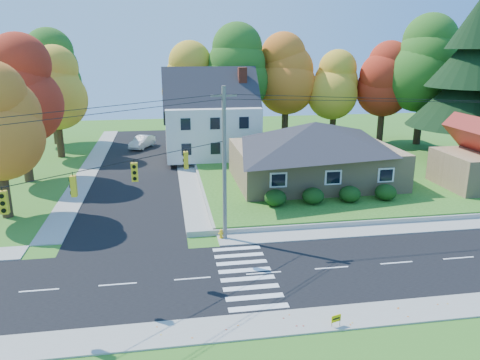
# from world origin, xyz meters

# --- Properties ---
(ground) EXTENTS (120.00, 120.00, 0.00)m
(ground) POSITION_xyz_m (0.00, 0.00, 0.00)
(ground) COLOR #3D7923
(road_main) EXTENTS (90.00, 8.00, 0.02)m
(road_main) POSITION_xyz_m (0.00, 0.00, 0.01)
(road_main) COLOR black
(road_main) RESTS_ON ground
(road_cross) EXTENTS (8.00, 44.00, 0.02)m
(road_cross) POSITION_xyz_m (-8.00, 26.00, 0.01)
(road_cross) COLOR black
(road_cross) RESTS_ON ground
(sidewalk_north) EXTENTS (90.00, 2.00, 0.08)m
(sidewalk_north) POSITION_xyz_m (0.00, 5.00, 0.04)
(sidewalk_north) COLOR #9C9A90
(sidewalk_north) RESTS_ON ground
(sidewalk_south) EXTENTS (90.00, 2.00, 0.08)m
(sidewalk_south) POSITION_xyz_m (0.00, -5.00, 0.04)
(sidewalk_south) COLOR #9C9A90
(sidewalk_south) RESTS_ON ground
(lawn) EXTENTS (30.00, 30.00, 0.50)m
(lawn) POSITION_xyz_m (13.00, 21.00, 0.25)
(lawn) COLOR #3D7923
(lawn) RESTS_ON ground
(ranch_house) EXTENTS (14.60, 10.60, 5.40)m
(ranch_house) POSITION_xyz_m (8.00, 16.00, 3.27)
(ranch_house) COLOR tan
(ranch_house) RESTS_ON lawn
(colonial_house) EXTENTS (10.40, 8.40, 9.60)m
(colonial_house) POSITION_xyz_m (0.04, 28.00, 4.58)
(colonial_house) COLOR silver
(colonial_house) RESTS_ON lawn
(hedge_row) EXTENTS (10.70, 1.70, 1.27)m
(hedge_row) POSITION_xyz_m (7.50, 9.80, 1.14)
(hedge_row) COLOR #163A10
(hedge_row) RESTS_ON lawn
(traffic_infrastructure) EXTENTS (38.10, 10.66, 10.00)m
(traffic_infrastructure) POSITION_xyz_m (-0.15, 1.35, 5.15)
(traffic_infrastructure) COLOR #666059
(traffic_infrastructure) RESTS_ON ground
(tree_lot_0) EXTENTS (6.72, 6.72, 12.51)m
(tree_lot_0) POSITION_xyz_m (-2.00, 34.00, 8.31)
(tree_lot_0) COLOR #3F2A19
(tree_lot_0) RESTS_ON lawn
(tree_lot_1) EXTENTS (7.84, 7.84, 14.60)m
(tree_lot_1) POSITION_xyz_m (4.00, 33.00, 9.61)
(tree_lot_1) COLOR #3F2A19
(tree_lot_1) RESTS_ON lawn
(tree_lot_2) EXTENTS (7.28, 7.28, 13.56)m
(tree_lot_2) POSITION_xyz_m (10.00, 34.00, 8.96)
(tree_lot_2) COLOR #3F2A19
(tree_lot_2) RESTS_ON lawn
(tree_lot_3) EXTENTS (6.16, 6.16, 11.47)m
(tree_lot_3) POSITION_xyz_m (16.00, 33.00, 7.65)
(tree_lot_3) COLOR #3F2A19
(tree_lot_3) RESTS_ON lawn
(tree_lot_4) EXTENTS (6.72, 6.72, 12.51)m
(tree_lot_4) POSITION_xyz_m (22.00, 32.00, 8.31)
(tree_lot_4) COLOR #3F2A19
(tree_lot_4) RESTS_ON lawn
(tree_lot_5) EXTENTS (8.40, 8.40, 15.64)m
(tree_lot_5) POSITION_xyz_m (26.00, 30.00, 10.27)
(tree_lot_5) COLOR #3F2A19
(tree_lot_5) RESTS_ON lawn
(conifer_east_a) EXTENTS (12.80, 12.80, 16.96)m
(conifer_east_a) POSITION_xyz_m (27.00, 22.00, 9.39)
(conifer_east_a) COLOR #3F2A19
(conifer_east_a) RESTS_ON lawn
(tree_west_1) EXTENTS (7.28, 7.28, 13.56)m
(tree_west_1) POSITION_xyz_m (-18.00, 22.00, 8.46)
(tree_west_1) COLOR #3F2A19
(tree_west_1) RESTS_ON ground
(tree_west_2) EXTENTS (6.72, 6.72, 12.51)m
(tree_west_2) POSITION_xyz_m (-17.00, 32.00, 7.81)
(tree_west_2) COLOR #3F2A19
(tree_west_2) RESTS_ON ground
(tree_west_3) EXTENTS (7.84, 7.84, 14.60)m
(tree_west_3) POSITION_xyz_m (-19.00, 40.00, 9.11)
(tree_west_3) COLOR #3F2A19
(tree_west_3) RESTS_ON ground
(white_car) EXTENTS (3.33, 4.80, 1.50)m
(white_car) POSITION_xyz_m (-7.96, 35.47, 0.77)
(white_car) COLOR beige
(white_car) RESTS_ON road_cross
(fire_hydrant) EXTENTS (0.39, 0.31, 0.70)m
(fire_hydrant) POSITION_xyz_m (-1.76, 5.24, 0.33)
(fire_hydrant) COLOR yellow
(fire_hydrant) RESTS_ON ground
(yard_sign) EXTENTS (0.50, 0.18, 0.64)m
(yard_sign) POSITION_xyz_m (2.12, -5.68, 0.45)
(yard_sign) COLOR black
(yard_sign) RESTS_ON ground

